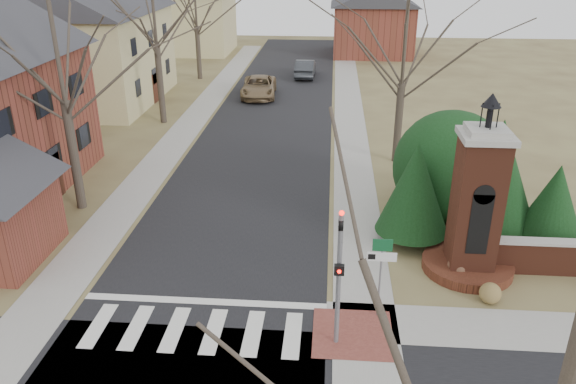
# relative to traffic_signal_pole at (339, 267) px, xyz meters

# --- Properties ---
(ground) EXTENTS (120.00, 120.00, 0.00)m
(ground) POSITION_rel_traffic_signal_pole_xyz_m (-4.30, -0.57, -2.59)
(ground) COLOR brown
(ground) RESTS_ON ground
(main_street) EXTENTS (8.00, 70.00, 0.01)m
(main_street) POSITION_rel_traffic_signal_pole_xyz_m (-4.30, 21.43, -2.58)
(main_street) COLOR black
(main_street) RESTS_ON ground
(crosswalk_zone) EXTENTS (8.00, 2.20, 0.02)m
(crosswalk_zone) POSITION_rel_traffic_signal_pole_xyz_m (-4.30, 0.23, -2.58)
(crosswalk_zone) COLOR silver
(crosswalk_zone) RESTS_ON ground
(stop_bar) EXTENTS (8.00, 0.35, 0.02)m
(stop_bar) POSITION_rel_traffic_signal_pole_xyz_m (-4.30, 1.73, -2.58)
(stop_bar) COLOR silver
(stop_bar) RESTS_ON ground
(sidewalk_right_main) EXTENTS (2.00, 60.00, 0.02)m
(sidewalk_right_main) POSITION_rel_traffic_signal_pole_xyz_m (0.90, 21.43, -2.58)
(sidewalk_right_main) COLOR gray
(sidewalk_right_main) RESTS_ON ground
(sidewalk_left) EXTENTS (2.00, 60.00, 0.02)m
(sidewalk_left) POSITION_rel_traffic_signal_pole_xyz_m (-9.50, 21.43, -2.58)
(sidewalk_left) COLOR gray
(sidewalk_left) RESTS_ON ground
(curb_apron) EXTENTS (2.40, 2.40, 0.02)m
(curb_apron) POSITION_rel_traffic_signal_pole_xyz_m (0.50, 0.43, -2.57)
(curb_apron) COLOR brown
(curb_apron) RESTS_ON ground
(traffic_signal_pole) EXTENTS (0.28, 0.41, 4.50)m
(traffic_signal_pole) POSITION_rel_traffic_signal_pole_xyz_m (0.00, 0.00, 0.00)
(traffic_signal_pole) COLOR slate
(traffic_signal_pole) RESTS_ON ground
(sign_post) EXTENTS (0.90, 0.07, 2.75)m
(sign_post) POSITION_rel_traffic_signal_pole_xyz_m (1.29, 1.41, -0.64)
(sign_post) COLOR slate
(sign_post) RESTS_ON ground
(brick_gate_monument) EXTENTS (3.20, 3.20, 6.47)m
(brick_gate_monument) POSITION_rel_traffic_signal_pole_xyz_m (4.70, 4.42, -0.42)
(brick_gate_monument) COLOR #5B2A1B
(brick_gate_monument) RESTS_ON ground
(house_stucco_left) EXTENTS (9.80, 12.80, 9.28)m
(house_stucco_left) POSITION_rel_traffic_signal_pole_xyz_m (-17.80, 26.42, 2.01)
(house_stucco_left) COLOR #C9C086
(house_stucco_left) RESTS_ON ground
(house_distant_left) EXTENTS (10.80, 8.80, 8.53)m
(house_distant_left) POSITION_rel_traffic_signal_pole_xyz_m (-16.31, 47.42, 1.66)
(house_distant_left) COLOR #C9C086
(house_distant_left) RESTS_ON ground
(house_distant_right) EXTENTS (8.80, 8.80, 7.30)m
(house_distant_right) POSITION_rel_traffic_signal_pole_xyz_m (3.69, 47.42, 1.06)
(house_distant_right) COLOR brown
(house_distant_right) RESTS_ON ground
(evergreen_near) EXTENTS (2.80, 2.80, 4.10)m
(evergreen_near) POSITION_rel_traffic_signal_pole_xyz_m (2.90, 6.43, -0.29)
(evergreen_near) COLOR #473D33
(evergreen_near) RESTS_ON ground
(evergreen_mid) EXTENTS (3.40, 3.40, 4.70)m
(evergreen_mid) POSITION_rel_traffic_signal_pole_xyz_m (6.20, 7.63, 0.01)
(evergreen_mid) COLOR #473D33
(evergreen_mid) RESTS_ON ground
(evergreen_far) EXTENTS (2.40, 2.40, 3.30)m
(evergreen_far) POSITION_rel_traffic_signal_pole_xyz_m (8.20, 6.63, -0.69)
(evergreen_far) COLOR #473D33
(evergreen_far) RESTS_ON ground
(evergreen_mass) EXTENTS (4.80, 4.80, 4.80)m
(evergreen_mass) POSITION_rel_traffic_signal_pole_xyz_m (4.70, 8.93, -0.19)
(evergreen_mass) COLOR black
(evergreen_mass) RESTS_ON ground
(bare_tree_0) EXTENTS (8.05, 8.05, 11.15)m
(bare_tree_0) POSITION_rel_traffic_signal_pole_xyz_m (-11.30, 8.43, 5.11)
(bare_tree_0) COLOR #473D33
(bare_tree_0) RESTS_ON ground
(bare_tree_3) EXTENTS (7.00, 7.00, 9.70)m
(bare_tree_3) POSITION_rel_traffic_signal_pole_xyz_m (3.20, 15.43, 4.10)
(bare_tree_3) COLOR #473D33
(bare_tree_3) RESTS_ON ground
(pickup_truck) EXTENTS (2.81, 5.54, 1.50)m
(pickup_truck) POSITION_rel_traffic_signal_pole_xyz_m (-5.90, 28.62, -1.84)
(pickup_truck) COLOR olive
(pickup_truck) RESTS_ON ground
(distant_car) EXTENTS (1.72, 4.65, 1.52)m
(distant_car) POSITION_rel_traffic_signal_pole_xyz_m (-2.70, 35.74, -1.83)
(distant_car) COLOR #32353A
(distant_car) RESTS_ON ground
(dry_shrub_left) EXTENTS (0.77, 0.77, 0.77)m
(dry_shrub_left) POSITION_rel_traffic_signal_pole_xyz_m (4.30, 4.03, -2.20)
(dry_shrub_left) COLOR brown
(dry_shrub_left) RESTS_ON ground
(dry_shrub_right) EXTENTS (0.71, 0.71, 0.71)m
(dry_shrub_right) POSITION_rel_traffic_signal_pole_xyz_m (5.00, 2.43, -2.23)
(dry_shrub_right) COLOR olive
(dry_shrub_right) RESTS_ON ground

